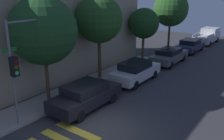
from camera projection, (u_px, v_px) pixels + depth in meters
name	position (u px, v px, depth m)	size (l,w,h in m)	color
ground_plane	(100.00, 130.00, 11.76)	(60.00, 60.00, 0.00)	#333335
sidewalk	(41.00, 105.00, 14.15)	(26.00, 2.21, 0.14)	gray
traffic_light_pole	(21.00, 56.00, 11.45)	(2.49, 0.56, 5.11)	slate
sedan_near_corner	(86.00, 95.00, 13.77)	(4.42, 1.82, 1.46)	black
sedan_middle	(136.00, 71.00, 17.88)	(4.42, 1.79, 1.49)	#B7BABF
sedan_far_end	(169.00, 55.00, 22.41)	(4.64, 1.83, 1.36)	#4C5156
sedan_tail_of_row	(190.00, 45.00, 26.61)	(4.20, 1.87, 1.37)	#2D3351
pickup_truck	(207.00, 36.00, 31.30)	(5.33, 2.00, 1.73)	#BCBCC1
tree_near_corner	(43.00, 31.00, 13.65)	(3.79, 3.79, 6.08)	#4C3823
tree_midblock	(99.00, 19.00, 17.33)	(3.34, 3.34, 6.05)	#4C3823
tree_far_end	(144.00, 23.00, 22.58)	(2.76, 2.76, 4.84)	brown
tree_behind_truck	(171.00, 9.00, 26.76)	(3.74, 3.74, 6.27)	#4C3823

